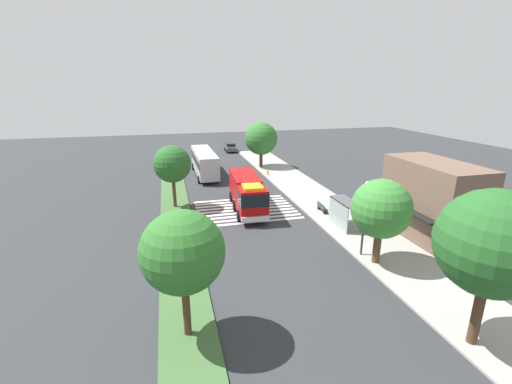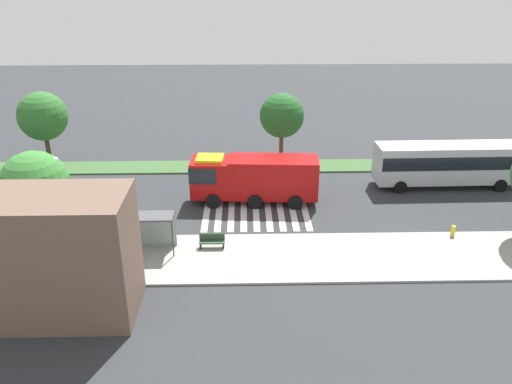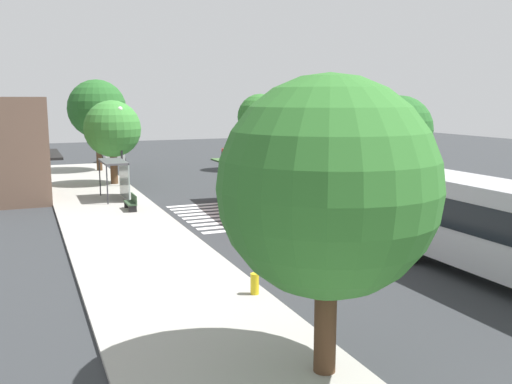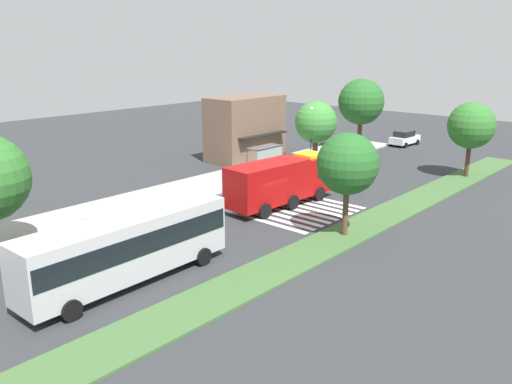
% 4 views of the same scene
% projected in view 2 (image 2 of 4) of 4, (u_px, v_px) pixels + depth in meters
% --- Properties ---
extents(ground_plane, '(120.00, 120.00, 0.00)m').
position_uv_depth(ground_plane, '(282.00, 200.00, 39.12)').
color(ground_plane, '#2D3033').
extents(sidewalk, '(60.00, 5.75, 0.14)m').
position_uv_depth(sidewalk, '(292.00, 257.00, 31.32)').
color(sidewalk, '#9E9B93').
rests_on(sidewalk, ground_plane).
extents(median_strip, '(60.00, 3.00, 0.14)m').
position_uv_depth(median_strip, '(276.00, 166.00, 45.61)').
color(median_strip, '#3D6033').
rests_on(median_strip, ground_plane).
extents(crosswalk, '(7.65, 10.12, 0.01)m').
position_uv_depth(crosswalk, '(255.00, 200.00, 39.07)').
color(crosswalk, silver).
rests_on(crosswalk, ground_plane).
extents(fire_truck, '(9.79, 3.32, 3.56)m').
position_uv_depth(fire_truck, '(250.00, 177.00, 38.17)').
color(fire_truck, '#A50C0C').
rests_on(fire_truck, ground_plane).
extents(transit_bus, '(11.54, 3.01, 3.52)m').
position_uv_depth(transit_bus, '(447.00, 162.00, 40.89)').
color(transit_bus, '#B2B2B7').
rests_on(transit_bus, ground_plane).
extents(bus_stop_shelter, '(3.50, 1.40, 2.46)m').
position_uv_depth(bus_stop_shelter, '(147.00, 223.00, 31.48)').
color(bus_stop_shelter, '#4C4C51').
rests_on(bus_stop_shelter, sidewalk).
extents(bench_near_shelter, '(1.60, 0.50, 0.90)m').
position_uv_depth(bench_near_shelter, '(212.00, 241.00, 32.12)').
color(bench_near_shelter, '#2D472D').
rests_on(bench_near_shelter, sidewalk).
extents(street_lamp, '(0.36, 0.36, 5.76)m').
position_uv_depth(street_lamp, '(61.00, 192.00, 31.68)').
color(street_lamp, '#2D2D30').
rests_on(street_lamp, sidewalk).
extents(storefront_building, '(8.37, 4.98, 6.56)m').
position_uv_depth(storefront_building, '(48.00, 256.00, 25.21)').
color(storefront_building, brown).
rests_on(storefront_building, ground_plane).
extents(sidewalk_tree_center, '(4.19, 4.19, 6.21)m').
position_uv_depth(sidewalk_tree_center, '(35.00, 185.00, 31.02)').
color(sidewalk_tree_center, '#513823').
rests_on(sidewalk_tree_center, sidewalk).
extents(median_tree_far_west, '(3.83, 3.83, 6.51)m').
position_uv_depth(median_tree_far_west, '(282.00, 116.00, 43.75)').
color(median_tree_far_west, '#513823').
rests_on(median_tree_far_west, median_strip).
extents(median_tree_west, '(4.15, 4.15, 6.74)m').
position_uv_depth(median_tree_west, '(43.00, 116.00, 43.27)').
color(median_tree_west, '#47301E').
rests_on(median_tree_west, median_strip).
extents(fire_hydrant, '(0.28, 0.28, 0.70)m').
position_uv_depth(fire_hydrant, '(453.00, 231.00, 33.56)').
color(fire_hydrant, gold).
rests_on(fire_hydrant, sidewalk).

